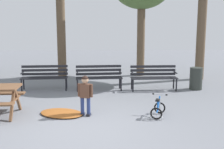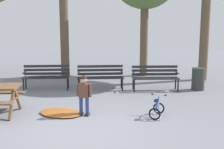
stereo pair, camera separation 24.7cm
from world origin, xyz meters
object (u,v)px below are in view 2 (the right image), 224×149
Objects in this scene: kids_bicycle at (157,109)px; child_standing at (84,92)px; trash_bin at (198,79)px; park_bench_right at (155,76)px; park_bench_far_left at (46,75)px; park_bench_left at (100,75)px.

child_standing is at bearing 175.71° from kids_bicycle.
child_standing is 4.69m from trash_bin.
park_bench_right is 3.59m from child_standing.
park_bench_right is at bearing 82.09° from kids_bicycle.
kids_bicycle is 3.52m from trash_bin.
park_bench_right is 2.55× the size of kids_bicycle.
trash_bin is at bearing -1.80° from park_bench_far_left.
park_bench_far_left is at bearing 177.27° from park_bench_right.
kids_bicycle is at bearing -42.55° from park_bench_far_left.
park_bench_left is 2.93m from child_standing.
kids_bicycle is at bearing -97.91° from park_bench_right.
park_bench_far_left is 1.01× the size of park_bench_right.
trash_bin is at bearing 36.85° from child_standing.
park_bench_far_left is 1.90m from park_bench_left.
park_bench_far_left is at bearing 177.89° from park_bench_left.
park_bench_left is (1.90, -0.07, 0.00)m from park_bench_far_left.
park_bench_far_left is at bearing 117.65° from child_standing.
park_bench_far_left is 3.81m from park_bench_right.
park_bench_right is 1.51m from trash_bin.
park_bench_far_left and park_bench_right have the same top height.
park_bench_far_left is 3.36m from child_standing.
child_standing reaches higher than park_bench_right.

